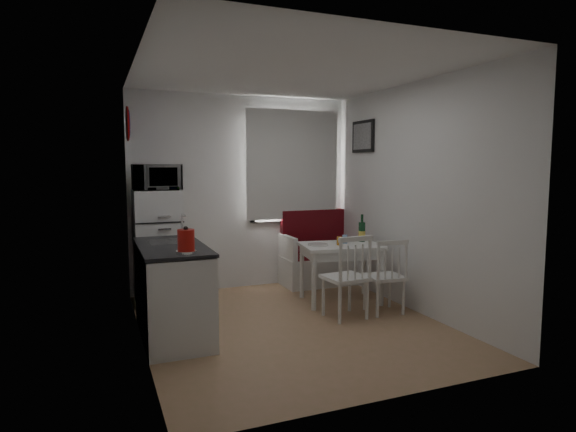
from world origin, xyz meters
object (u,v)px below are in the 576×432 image
chair_right (389,268)px  wine_bottle (362,228)px  kitchen_counter (172,290)px  bench (331,259)px  chair_left (350,268)px  fridge (158,247)px  microwave (156,177)px  dining_table (341,251)px  kettle (186,241)px

chair_right → wine_bottle: wine_bottle is taller
kitchen_counter → bench: size_ratio=0.91×
chair_left → chair_right: bearing=-4.4°
fridge → wine_bottle: (2.42, -0.71, 0.20)m
kitchen_counter → microwave: (0.02, 1.19, 1.07)m
chair_right → microwave: size_ratio=0.82×
kitchen_counter → fridge: size_ratio=0.96×
kitchen_counter → fridge: fridge is taller
fridge → wine_bottle: bearing=-16.4°
chair_right → fridge: 2.75m
bench → wine_bottle: (0.01, -0.83, 0.54)m
bench → wine_bottle: size_ratio=4.22×
bench → microwave: 2.69m
microwave → kitchen_counter: bearing=-90.9°
chair_right → chair_left: bearing=-175.2°
dining_table → kettle: size_ratio=4.45×
bench → dining_table: 1.03m
chair_right → microwave: bearing=152.4°
chair_right → kettle: (-2.29, -0.31, 0.49)m
chair_left → wine_bottle: size_ratio=1.45×
dining_table → microwave: (-2.07, 0.76, 0.90)m
chair_left → kettle: size_ratio=2.11×
dining_table → fridge: fridge is taller
microwave → kettle: (0.03, -1.73, -0.51)m
microwave → wine_bottle: microwave is taller
kettle → wine_bottle: bearing=24.1°
kitchen_counter → kettle: (0.05, -0.54, 0.56)m
kitchen_counter → kettle: bearing=-84.7°
chair_right → wine_bottle: 0.84m
kitchen_counter → wine_bottle: 2.53m
microwave → dining_table: bearing=-20.3°
chair_left → fridge: bearing=135.6°
chair_left → chair_right: 0.50m
bench → kitchen_counter: bearing=-150.8°
kitchen_counter → dining_table: (2.09, 0.43, 0.18)m
bench → chair_left: (-0.59, -1.59, 0.23)m
chair_left → microwave: microwave is taller
chair_right → wine_bottle: (0.10, 0.76, 0.36)m
bench → microwave: microwave is taller
chair_left → chair_right: (0.50, 0.01, -0.04)m
chair_left → kettle: bearing=-175.7°
kettle → wine_bottle: kettle is taller
bench → fridge: bearing=-177.3°
bench → fridge: (-2.41, -0.11, 0.34)m
bench → wine_bottle: 0.99m
chair_left → kettle: 1.87m
chair_right → wine_bottle: bearing=86.4°
fridge → kettle: 1.81m
chair_right → wine_bottle: size_ratio=1.33×
fridge → microwave: (0.00, -0.05, 0.84)m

